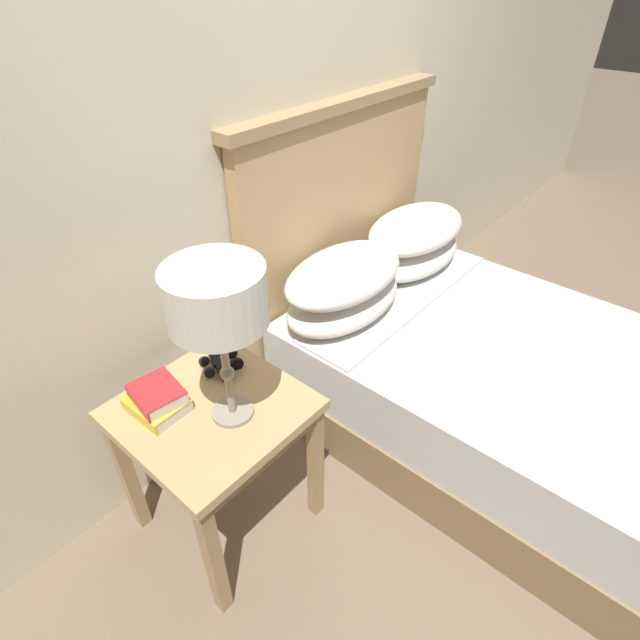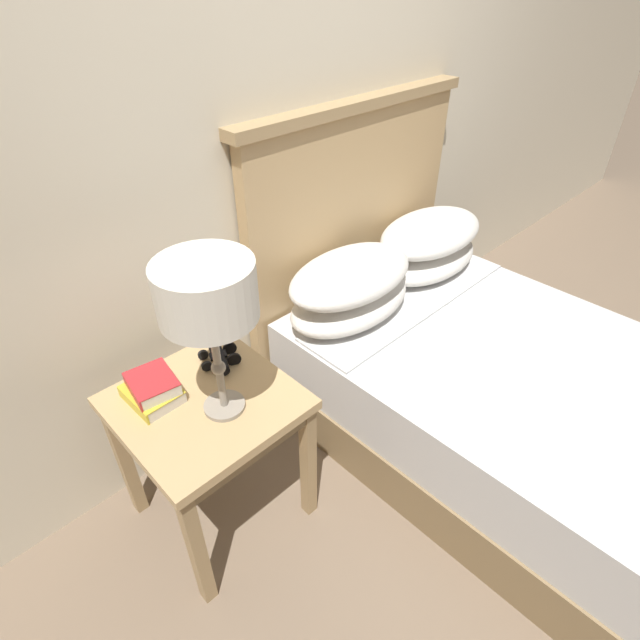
{
  "view_description": "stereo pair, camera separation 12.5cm",
  "coord_description": "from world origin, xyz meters",
  "px_view_note": "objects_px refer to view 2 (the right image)",
  "views": [
    {
      "loc": [
        -1.29,
        -0.38,
        1.75
      ],
      "look_at": [
        -0.21,
        0.55,
        0.7
      ],
      "focal_mm": 28.0,
      "sensor_mm": 36.0,
      "label": 1
    },
    {
      "loc": [
        -1.21,
        -0.47,
        1.75
      ],
      "look_at": [
        -0.21,
        0.55,
        0.7
      ],
      "focal_mm": 28.0,
      "sensor_mm": 36.0,
      "label": 2
    }
  ],
  "objects_px": {
    "book_stacked_on_top": "(152,384)",
    "book_on_nightstand": "(152,394)",
    "nightstand": "(208,417)",
    "bed": "(485,376)",
    "binoculars_pair": "(219,357)",
    "table_lamp": "(207,295)"
  },
  "relations": [
    {
      "from": "nightstand",
      "to": "book_stacked_on_top",
      "type": "xyz_separation_m",
      "value": [
        -0.11,
        0.11,
        0.15
      ]
    },
    {
      "from": "bed",
      "to": "table_lamp",
      "type": "height_order",
      "value": "bed"
    },
    {
      "from": "nightstand",
      "to": "book_on_nightstand",
      "type": "relative_size",
      "value": 3.26
    },
    {
      "from": "book_on_nightstand",
      "to": "book_stacked_on_top",
      "type": "distance_m",
      "value": 0.04
    },
    {
      "from": "nightstand",
      "to": "binoculars_pair",
      "type": "distance_m",
      "value": 0.21
    },
    {
      "from": "nightstand",
      "to": "book_stacked_on_top",
      "type": "relative_size",
      "value": 3.36
    },
    {
      "from": "book_on_nightstand",
      "to": "bed",
      "type": "bearing_deg",
      "value": -26.01
    },
    {
      "from": "bed",
      "to": "book_on_nightstand",
      "type": "height_order",
      "value": "bed"
    },
    {
      "from": "book_stacked_on_top",
      "to": "book_on_nightstand",
      "type": "bearing_deg",
      "value": 164.54
    },
    {
      "from": "book_stacked_on_top",
      "to": "table_lamp",
      "type": "bearing_deg",
      "value": -53.98
    },
    {
      "from": "book_on_nightstand",
      "to": "book_stacked_on_top",
      "type": "height_order",
      "value": "book_stacked_on_top"
    },
    {
      "from": "bed",
      "to": "binoculars_pair",
      "type": "height_order",
      "value": "bed"
    },
    {
      "from": "nightstand",
      "to": "book_stacked_on_top",
      "type": "distance_m",
      "value": 0.22
    },
    {
      "from": "nightstand",
      "to": "binoculars_pair",
      "type": "xyz_separation_m",
      "value": [
        0.14,
        0.12,
        0.11
      ]
    },
    {
      "from": "bed",
      "to": "book_on_nightstand",
      "type": "distance_m",
      "value": 1.33
    },
    {
      "from": "table_lamp",
      "to": "book_on_nightstand",
      "type": "height_order",
      "value": "table_lamp"
    },
    {
      "from": "table_lamp",
      "to": "book_stacked_on_top",
      "type": "relative_size",
      "value": 2.93
    },
    {
      "from": "nightstand",
      "to": "book_stacked_on_top",
      "type": "bearing_deg",
      "value": 134.08
    },
    {
      "from": "nightstand",
      "to": "bed",
      "type": "height_order",
      "value": "bed"
    },
    {
      "from": "nightstand",
      "to": "table_lamp",
      "type": "distance_m",
      "value": 0.52
    },
    {
      "from": "book_on_nightstand",
      "to": "binoculars_pair",
      "type": "height_order",
      "value": "binoculars_pair"
    },
    {
      "from": "binoculars_pair",
      "to": "nightstand",
      "type": "bearing_deg",
      "value": -140.57
    }
  ]
}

